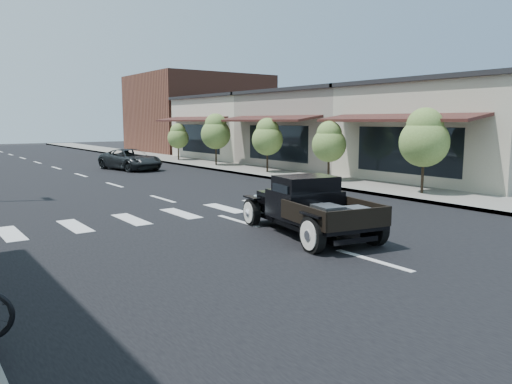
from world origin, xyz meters
TOP-DOWN VIEW (x-y plane):
  - ground at (0.00, 0.00)m, footprint 120.00×120.00m
  - road at (0.00, 15.00)m, footprint 14.00×80.00m
  - road_markings at (0.00, 10.00)m, footprint 12.00×60.00m
  - sidewalk_right at (8.50, 15.00)m, footprint 3.00×80.00m
  - storefront_near at (15.00, 4.00)m, footprint 10.00×9.00m
  - storefront_mid at (15.00, 13.00)m, footprint 10.00×9.00m
  - storefront_far at (15.00, 22.00)m, footprint 10.00×9.00m
  - far_building_right at (15.50, 32.00)m, footprint 11.00×10.00m
  - small_tree_a at (8.30, 1.89)m, footprint 1.85×1.85m
  - small_tree_b at (8.30, 6.97)m, footprint 1.57×1.57m
  - small_tree_c at (8.30, 11.66)m, footprint 1.66×1.66m
  - small_tree_d at (8.30, 16.97)m, footprint 1.83×1.83m
  - small_tree_e at (8.30, 22.09)m, footprint 1.47×1.47m
  - hotrod_pickup at (0.49, -0.48)m, footprint 2.81×4.69m
  - second_car at (3.27, 18.31)m, footprint 2.81×4.69m

SIDE VIEW (x-z plane):
  - ground at x=0.00m, z-range 0.00..0.00m
  - road_markings at x=0.00m, z-range -0.03..0.03m
  - road at x=0.00m, z-range 0.00..0.02m
  - sidewalk_right at x=8.50m, z-range 0.00..0.15m
  - second_car at x=3.27m, z-range 0.00..1.22m
  - hotrod_pickup at x=0.49m, z-range 0.00..1.52m
  - small_tree_e at x=8.30m, z-range 0.15..2.60m
  - small_tree_b at x=8.30m, z-range 0.15..2.76m
  - small_tree_c at x=8.30m, z-range 0.15..2.91m
  - small_tree_d at x=8.30m, z-range 0.15..3.20m
  - small_tree_a at x=8.30m, z-range 0.15..3.23m
  - storefront_near at x=15.00m, z-range 0.00..4.50m
  - storefront_mid at x=15.00m, z-range 0.00..4.50m
  - storefront_far at x=15.00m, z-range 0.00..4.50m
  - far_building_right at x=15.50m, z-range 0.00..7.00m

